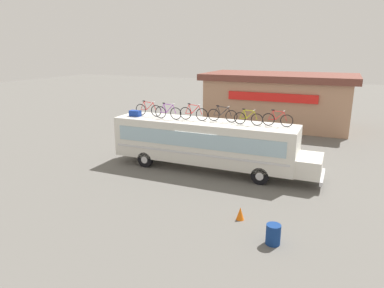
{
  "coord_description": "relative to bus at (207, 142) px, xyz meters",
  "views": [
    {
      "loc": [
        7.17,
        -18.18,
        6.95
      ],
      "look_at": [
        -0.72,
        0.0,
        1.46
      ],
      "focal_mm": 32.31,
      "sensor_mm": 36.0,
      "label": 1
    }
  ],
  "objects": [
    {
      "name": "ground_plane",
      "position": [
        -0.25,
        0.0,
        -1.69
      ],
      "size": [
        120.0,
        120.0,
        0.0
      ],
      "primitive_type": "plane",
      "color": "#605E59"
    },
    {
      "name": "bus",
      "position": [
        0.0,
        0.0,
        0.0
      ],
      "size": [
        12.16,
        2.48,
        2.91
      ],
      "color": "silver",
      "rests_on": "ground"
    },
    {
      "name": "luggage_bag_1",
      "position": [
        -4.66,
        -0.31,
        1.41
      ],
      "size": [
        0.7,
        0.37,
        0.36
      ],
      "primitive_type": "cube",
      "color": "#193899",
      "rests_on": "bus"
    },
    {
      "name": "rooftop_bicycle_1",
      "position": [
        -3.97,
        0.11,
        1.62
      ],
      "size": [
        1.8,
        0.44,
        0.94
      ],
      "color": "black",
      "rests_on": "bus"
    },
    {
      "name": "rooftop_bicycle_2",
      "position": [
        -2.41,
        -0.25,
        1.62
      ],
      "size": [
        1.73,
        0.44,
        0.96
      ],
      "color": "black",
      "rests_on": "bus"
    },
    {
      "name": "rooftop_bicycle_3",
      "position": [
        -0.88,
        0.0,
        1.63
      ],
      "size": [
        1.78,
        0.44,
        0.98
      ],
      "color": "black",
      "rests_on": "bus"
    },
    {
      "name": "rooftop_bicycle_4",
      "position": [
        0.8,
        0.27,
        1.62
      ],
      "size": [
        1.77,
        0.44,
        0.93
      ],
      "color": "black",
      "rests_on": "bus"
    },
    {
      "name": "rooftop_bicycle_5",
      "position": [
        2.37,
        0.01,
        1.6
      ],
      "size": [
        1.62,
        0.44,
        0.89
      ],
      "color": "black",
      "rests_on": "bus"
    },
    {
      "name": "rooftop_bicycle_6",
      "position": [
        3.89,
        0.28,
        1.6
      ],
      "size": [
        1.65,
        0.44,
        0.9
      ],
      "color": "black",
      "rests_on": "bus"
    },
    {
      "name": "roadside_building",
      "position": [
        1.53,
        14.34,
        0.73
      ],
      "size": [
        13.43,
        7.14,
        4.75
      ],
      "color": "tan",
      "rests_on": "ground"
    },
    {
      "name": "trash_bin",
      "position": [
        5.15,
        -6.64,
        -1.3
      ],
      "size": [
        0.54,
        0.54,
        0.77
      ],
      "primitive_type": "cylinder",
      "color": "navy",
      "rests_on": "ground"
    },
    {
      "name": "traffic_cone",
      "position": [
        3.53,
        -5.3,
        -1.41
      ],
      "size": [
        0.34,
        0.34,
        0.55
      ],
      "primitive_type": "cone",
      "color": "orange",
      "rests_on": "ground"
    }
  ]
}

